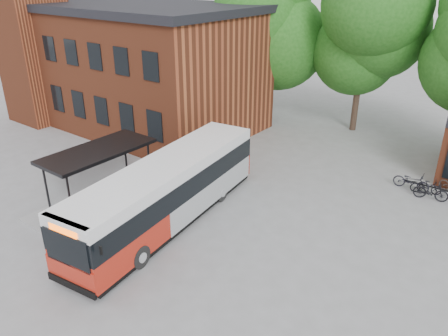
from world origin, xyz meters
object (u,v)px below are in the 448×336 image
Objects in this scene: bicycle_2 at (426,186)px; bicycle_0 at (411,181)px; bus_shelter at (101,177)px; bicycle_3 at (431,191)px; city_bus at (168,192)px.

bicycle_0 is at bearing 71.80° from bicycle_2.
bus_shelter is 15.92m from bicycle_0.
bicycle_3 is at bearing -118.08° from bicycle_0.
bicycle_2 is at bearing 40.99° from bus_shelter.
bicycle_0 reaches higher than bicycle_2.
city_bus is (3.78, 0.75, 0.03)m from bus_shelter.
bicycle_2 is (12.41, 10.79, -1.05)m from bus_shelter.
bicycle_0 is 1.27m from bicycle_3.
bicycle_3 reaches higher than bicycle_0.
bicycle_2 is at bearing 41.90° from city_bus.
bus_shelter is at bearing 113.13° from bicycle_2.
city_bus reaches higher than bicycle_3.
bus_shelter is at bearing 118.68° from bicycle_3.
bicycle_0 is at bearing 42.79° from bus_shelter.
bicycle_2 is at bearing -90.60° from bicycle_0.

